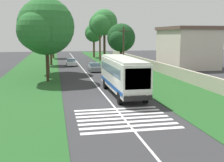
{
  "coord_description": "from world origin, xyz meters",
  "views": [
    {
      "loc": [
        -24.3,
        4.76,
        6.01
      ],
      "look_at": [
        2.11,
        -0.54,
        1.6
      ],
      "focal_mm": 45.68,
      "sensor_mm": 36.0,
      "label": 1
    }
  ],
  "objects": [
    {
      "name": "zebra_crossing",
      "position": [
        -4.92,
        0.0,
        0.0
      ],
      "size": [
        5.85,
        6.8,
        0.01
      ],
      "color": "silver",
      "rests_on": "ground"
    },
    {
      "name": "trailing_car_0",
      "position": [
        22.05,
        -1.58,
        0.67
      ],
      "size": [
        4.3,
        1.78,
        1.43
      ],
      "color": "gray",
      "rests_on": "ground"
    },
    {
      "name": "roadside_tree_left_1",
      "position": [
        50.29,
        5.26,
        7.15
      ],
      "size": [
        5.55,
        5.0,
        9.75
      ],
      "color": "#4C3826",
      "rests_on": "grass_verge_left"
    },
    {
      "name": "utility_pole",
      "position": [
        15.71,
        -4.96,
        3.71
      ],
      "size": [
        0.24,
        1.4,
        7.06
      ],
      "color": "#473828",
      "rests_on": "grass_verge_right"
    },
    {
      "name": "roadside_wall",
      "position": [
        20.0,
        -11.6,
        0.82
      ],
      "size": [
        70.0,
        0.4,
        1.57
      ],
      "primitive_type": "cube",
      "color": "#B2A893",
      "rests_on": "grass_verge_right"
    },
    {
      "name": "ground",
      "position": [
        0.0,
        0.0,
        0.0
      ],
      "size": [
        160.0,
        160.0,
        0.0
      ],
      "primitive_type": "plane",
      "color": "#333335"
    },
    {
      "name": "roadside_tree_left_0",
      "position": [
        13.13,
        5.95,
        6.8
      ],
      "size": [
        8.67,
        7.17,
        10.54
      ],
      "color": "#3D2D1E",
      "rests_on": "grass_verge_left"
    },
    {
      "name": "centre_line",
      "position": [
        15.0,
        0.0,
        0.0
      ],
      "size": [
        110.0,
        0.16,
        0.01
      ],
      "primitive_type": "cube",
      "color": "silver",
      "rests_on": "ground"
    },
    {
      "name": "roadside_tree_left_2",
      "position": [
        32.75,
        5.68,
        5.74
      ],
      "size": [
        5.36,
        4.54,
        8.08
      ],
      "color": "#4C3826",
      "rests_on": "grass_verge_left"
    },
    {
      "name": "roadside_building",
      "position": [
        24.4,
        -19.01,
        3.74
      ],
      "size": [
        11.72,
        8.35,
        7.42
      ],
      "color": "beige",
      "rests_on": "ground"
    },
    {
      "name": "roadside_tree_right_0",
      "position": [
        40.66,
        -5.32,
        8.15
      ],
      "size": [
        5.69,
        4.96,
        10.74
      ],
      "color": "brown",
      "rests_on": "grass_verge_right"
    },
    {
      "name": "grass_verge_right",
      "position": [
        15.0,
        -8.2,
        0.02
      ],
      "size": [
        120.0,
        8.0,
        0.04
      ],
      "primitive_type": "cube",
      "color": "#235623",
      "rests_on": "ground"
    },
    {
      "name": "trailing_car_1",
      "position": [
        31.41,
        1.74,
        0.67
      ],
      "size": [
        4.3,
        1.78,
        1.43
      ],
      "color": "silver",
      "rests_on": "ground"
    },
    {
      "name": "roadside_tree_left_3",
      "position": [
        21.5,
        6.0,
        8.13
      ],
      "size": [
        7.84,
        6.72,
        11.63
      ],
      "color": "brown",
      "rests_on": "grass_verge_left"
    },
    {
      "name": "coach_bus",
      "position": [
        3.14,
        -1.8,
        2.15
      ],
      "size": [
        11.16,
        2.62,
        3.73
      ],
      "color": "silver",
      "rests_on": "ground"
    },
    {
      "name": "roadside_tree_right_2",
      "position": [
        50.4,
        -5.27,
        6.25
      ],
      "size": [
        5.48,
        4.69,
        8.71
      ],
      "color": "brown",
      "rests_on": "grass_verge_right"
    },
    {
      "name": "roadside_tree_right_3",
      "position": [
        22.45,
        -6.03,
        5.34
      ],
      "size": [
        5.67,
        4.71,
        7.8
      ],
      "color": "#3D2D1E",
      "rests_on": "grass_verge_right"
    },
    {
      "name": "grass_verge_left",
      "position": [
        15.0,
        8.2,
        0.02
      ],
      "size": [
        120.0,
        8.0,
        0.04
      ],
      "primitive_type": "cube",
      "color": "#235623",
      "rests_on": "ground"
    },
    {
      "name": "roadside_tree_right_1",
      "position": [
        33.51,
        -5.07,
        8.26
      ],
      "size": [
        6.52,
        5.37,
        11.05
      ],
      "color": "#3D2D1E",
      "rests_on": "grass_verge_right"
    }
  ]
}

